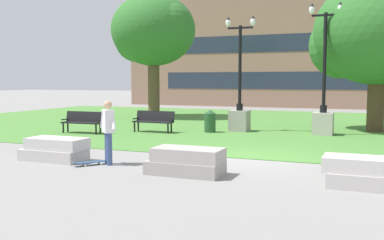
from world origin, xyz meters
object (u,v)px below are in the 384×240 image
at_px(concrete_block_center, 55,150).
at_px(lamp_post_left, 323,109).
at_px(park_bench_near_right, 83,121).
at_px(person_skateboarder, 108,129).
at_px(skateboard, 92,162).
at_px(lamp_post_center, 240,108).
at_px(concrete_block_right, 369,173).
at_px(park_bench_near_left, 154,120).
at_px(concrete_block_left, 187,162).
at_px(trash_bin, 210,121).

xyz_separation_m(concrete_block_center, lamp_post_left, (6.34, 8.81, 0.78)).
bearing_deg(park_bench_near_right, lamp_post_left, 18.83).
relative_size(concrete_block_center, person_skateboarder, 1.08).
bearing_deg(skateboard, lamp_post_center, 80.79).
bearing_deg(concrete_block_right, park_bench_near_left, 140.23).
distance_m(concrete_block_left, park_bench_near_left, 8.71).
height_order(park_bench_near_right, lamp_post_left, lamp_post_left).
bearing_deg(lamp_post_center, concrete_block_left, -81.82).
relative_size(concrete_block_right, park_bench_near_right, 1.04).
relative_size(concrete_block_right, trash_bin, 1.97).
relative_size(park_bench_near_left, trash_bin, 1.88).
height_order(person_skateboarder, lamp_post_left, lamp_post_left).
bearing_deg(person_skateboarder, concrete_block_center, -178.69).
distance_m(park_bench_near_right, trash_bin, 5.37).
distance_m(concrete_block_center, park_bench_near_left, 7.06).
xyz_separation_m(concrete_block_right, person_skateboarder, (-6.45, 0.20, 0.66)).
bearing_deg(lamp_post_left, lamp_post_center, -179.65).
height_order(park_bench_near_left, trash_bin, trash_bin).
height_order(concrete_block_right, person_skateboarder, person_skateboarder).
height_order(concrete_block_right, park_bench_near_right, park_bench_near_right).
xyz_separation_m(person_skateboarder, skateboard, (-0.36, -0.25, -0.88)).
bearing_deg(concrete_block_left, park_bench_near_left, 121.96).
relative_size(concrete_block_left, trash_bin, 1.88).
distance_m(skateboard, trash_bin, 8.11).
relative_size(concrete_block_right, lamp_post_left, 0.36).
xyz_separation_m(concrete_block_right, park_bench_near_right, (-11.25, 5.75, 0.23)).
bearing_deg(park_bench_near_right, concrete_block_center, -61.15).
relative_size(concrete_block_left, park_bench_near_left, 1.00).
xyz_separation_m(skateboard, trash_bin, (0.42, 8.09, 0.42)).
bearing_deg(concrete_block_center, concrete_block_left, -4.80).
relative_size(concrete_block_center, park_bench_near_right, 1.02).
bearing_deg(concrete_block_center, lamp_post_center, 72.25).
bearing_deg(park_bench_near_left, concrete_block_center, -86.10).
xyz_separation_m(concrete_block_right, skateboard, (-6.81, -0.05, -0.22)).
relative_size(concrete_block_left, lamp_post_left, 0.34).
bearing_deg(skateboard, person_skateboarder, 34.62).
distance_m(concrete_block_left, trash_bin, 8.57).
bearing_deg(skateboard, concrete_block_left, -2.87).
xyz_separation_m(person_skateboarder, park_bench_near_right, (-4.79, 5.56, -0.43)).
relative_size(concrete_block_right, skateboard, 2.01).
height_order(concrete_block_right, trash_bin, trash_bin).
xyz_separation_m(concrete_block_left, trash_bin, (-2.36, 8.23, 0.20)).
bearing_deg(lamp_post_center, concrete_block_center, -107.75).
distance_m(concrete_block_right, lamp_post_left, 9.18).
height_order(concrete_block_center, trash_bin, trash_bin).
bearing_deg(skateboard, concrete_block_center, 171.29).
distance_m(concrete_block_left, concrete_block_right, 4.04).
height_order(concrete_block_center, concrete_block_right, same).
xyz_separation_m(concrete_block_center, park_bench_near_left, (-0.48, 7.04, 0.23)).
height_order(person_skateboarder, lamp_post_center, lamp_post_center).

